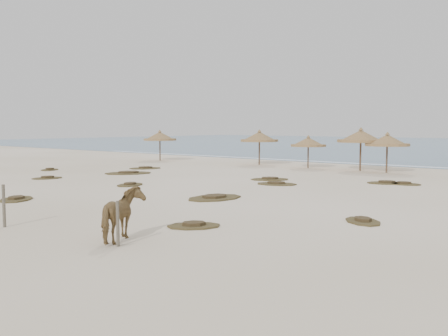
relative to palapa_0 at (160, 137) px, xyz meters
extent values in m
plane|color=#F6E3CA|center=(17.59, -17.95, -2.21)|extent=(160.00, 160.00, 0.00)
cube|color=white|center=(17.59, 8.05, -2.21)|extent=(70.00, 0.60, 0.01)
cylinder|color=brown|center=(0.00, 0.00, -1.15)|extent=(0.12, 0.12, 2.13)
cylinder|color=olive|center=(0.00, 0.00, -0.26)|extent=(3.11, 3.11, 0.18)
cone|color=olive|center=(0.00, 0.00, 0.07)|extent=(3.00, 3.00, 0.76)
cone|color=olive|center=(0.00, 0.00, 0.53)|extent=(0.37, 0.37, 0.22)
cylinder|color=brown|center=(10.08, 1.75, -1.12)|extent=(0.12, 0.12, 2.19)
cylinder|color=olive|center=(10.08, 1.75, -0.21)|extent=(3.82, 3.82, 0.19)
cone|color=olive|center=(10.08, 1.75, 0.13)|extent=(3.70, 3.70, 0.78)
cone|color=olive|center=(10.08, 1.75, 0.60)|extent=(0.37, 0.37, 0.23)
cylinder|color=brown|center=(14.81, 1.53, -1.27)|extent=(0.11, 0.11, 1.88)
cylinder|color=olive|center=(14.81, 1.53, -0.49)|extent=(3.40, 3.40, 0.16)
cone|color=olive|center=(14.81, 1.53, -0.20)|extent=(3.29, 3.29, 0.67)
cone|color=olive|center=(14.81, 1.53, 0.20)|extent=(0.32, 0.32, 0.20)
cylinder|color=brown|center=(20.90, 1.63, -1.16)|extent=(0.12, 0.12, 2.09)
cylinder|color=olive|center=(20.90, 1.63, -0.30)|extent=(3.97, 3.97, 0.18)
cone|color=olive|center=(20.90, 1.63, 0.03)|extent=(3.84, 3.84, 0.75)
cone|color=olive|center=(20.90, 1.63, 0.48)|extent=(0.36, 0.36, 0.22)
cylinder|color=brown|center=(18.86, 1.89, -1.05)|extent=(0.13, 0.13, 2.33)
cylinder|color=olive|center=(18.86, 1.89, -0.08)|extent=(4.37, 4.37, 0.20)
cone|color=olive|center=(18.86, 1.89, 0.28)|extent=(4.22, 4.22, 0.83)
cone|color=olive|center=(18.86, 1.89, 0.78)|extent=(0.40, 0.40, 0.24)
imported|color=olive|center=(23.31, -22.92, -1.47)|extent=(1.54, 1.92, 1.48)
cylinder|color=#665C4C|center=(18.91, -24.09, -1.53)|extent=(0.12, 0.12, 1.35)
cylinder|color=#665C4C|center=(23.71, -23.39, -1.60)|extent=(0.11, 0.11, 1.22)
camera|label=1|loc=(34.20, -31.53, 0.97)|focal=40.00mm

